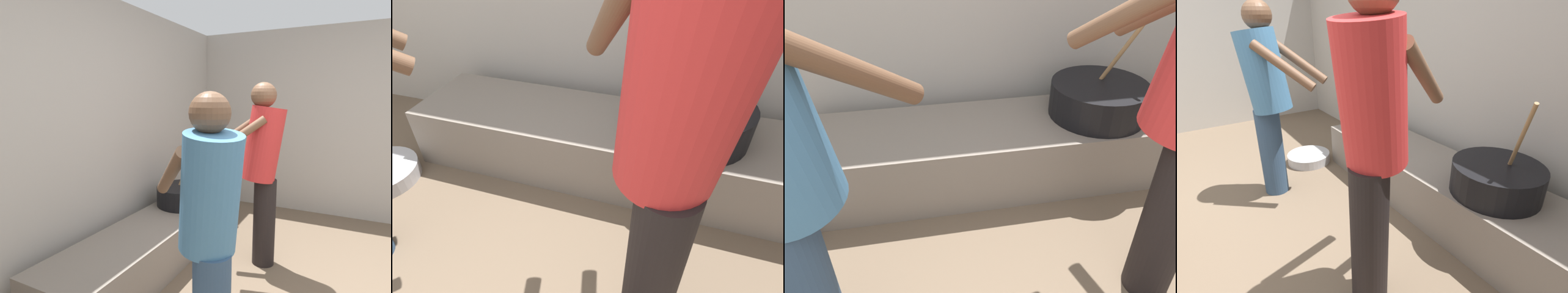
# 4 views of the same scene
# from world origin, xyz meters

# --- Properties ---
(hearth_ledge) EXTENTS (2.38, 0.60, 0.40)m
(hearth_ledge) POSITION_xyz_m (0.54, 1.78, 0.20)
(hearth_ledge) COLOR slate
(hearth_ledge) RESTS_ON ground_plane
(cooking_pot_main) EXTENTS (0.57, 0.57, 0.65)m
(cooking_pot_main) POSITION_xyz_m (1.07, 1.78, 0.50)
(cooking_pot_main) COLOR black
(cooking_pot_main) RESTS_ON hearth_ledge
(cook_in_red_shirt) EXTENTS (0.58, 0.75, 1.66)m
(cook_in_red_shirt) POSITION_xyz_m (0.95, 0.91, 0.95)
(cook_in_red_shirt) COLOR black
(cook_in_red_shirt) RESTS_ON ground_plane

